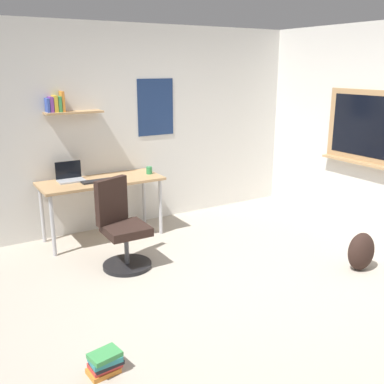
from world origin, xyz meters
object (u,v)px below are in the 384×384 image
at_px(office_chair, 122,230).
at_px(book_stack_on_floor, 105,362).
at_px(keyboard, 97,181).
at_px(backpack, 361,251).
at_px(coffee_mug, 149,170).
at_px(desk, 101,186).
at_px(laptop, 70,176).
at_px(computer_mouse, 119,178).

xyz_separation_m(office_chair, book_stack_on_floor, (-0.79, -1.58, -0.32)).
bearing_deg(keyboard, backpack, -46.66).
height_order(coffee_mug, backpack, coffee_mug).
height_order(desk, coffee_mug, coffee_mug).
xyz_separation_m(desk, backpack, (2.00, -2.27, -0.47)).
bearing_deg(keyboard, desk, 46.05).
bearing_deg(keyboard, book_stack_on_floor, -109.21).
height_order(keyboard, backpack, keyboard).
height_order(laptop, book_stack_on_floor, laptop).
bearing_deg(office_chair, book_stack_on_floor, -116.68).
xyz_separation_m(office_chair, laptop, (-0.22, 1.03, 0.40)).
xyz_separation_m(computer_mouse, coffee_mug, (0.43, 0.05, 0.03)).
relative_size(desk, coffee_mug, 15.99).
xyz_separation_m(laptop, coffee_mug, (0.97, -0.17, -0.01)).
distance_m(office_chair, laptop, 1.12).
bearing_deg(book_stack_on_floor, keyboard, 70.79).
xyz_separation_m(office_chair, coffee_mug, (0.75, 0.86, 0.39)).
xyz_separation_m(laptop, keyboard, (0.26, -0.22, -0.04)).
bearing_deg(desk, office_chair, -97.19).
relative_size(laptop, backpack, 0.76).
xyz_separation_m(office_chair, keyboard, (0.04, 0.81, 0.35)).
relative_size(computer_mouse, book_stack_on_floor, 0.42).
height_order(desk, office_chair, office_chair).
height_order(office_chair, laptop, laptop).
relative_size(coffee_mug, book_stack_on_floor, 0.37).
distance_m(desk, laptop, 0.39).
bearing_deg(computer_mouse, keyboard, 180.00).
bearing_deg(keyboard, coffee_mug, 4.03).
distance_m(keyboard, book_stack_on_floor, 2.62).
xyz_separation_m(laptop, backpack, (2.33, -2.42, -0.60)).
bearing_deg(desk, book_stack_on_floor, -110.18).
bearing_deg(computer_mouse, laptop, 157.49).
bearing_deg(keyboard, computer_mouse, 0.00).
xyz_separation_m(keyboard, coffee_mug, (0.71, 0.05, 0.04)).
height_order(keyboard, book_stack_on_floor, keyboard).
bearing_deg(book_stack_on_floor, office_chair, 63.32).
distance_m(keyboard, computer_mouse, 0.28).
xyz_separation_m(desk, office_chair, (-0.11, -0.88, -0.26)).
bearing_deg(laptop, coffee_mug, -10.13).
distance_m(desk, keyboard, 0.14).
height_order(laptop, keyboard, laptop).
relative_size(desk, backpack, 3.60).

